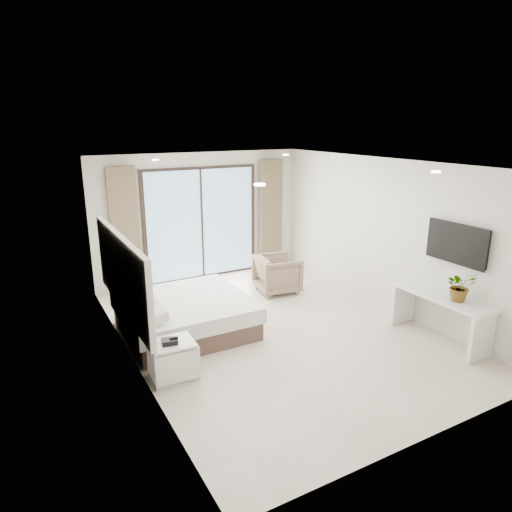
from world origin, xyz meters
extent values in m
plane|color=beige|center=(0.00, 0.00, 0.00)|extent=(6.20, 6.20, 0.00)
cube|color=silver|center=(0.00, 3.10, 1.35)|extent=(4.60, 0.02, 2.70)
cube|color=silver|center=(0.00, -3.10, 1.35)|extent=(4.60, 0.02, 2.70)
cube|color=silver|center=(-2.30, 0.00, 1.35)|extent=(0.02, 6.20, 2.70)
cube|color=silver|center=(2.30, 0.00, 1.35)|extent=(0.02, 6.20, 2.70)
cube|color=white|center=(0.00, 0.00, 2.70)|extent=(4.60, 6.20, 0.02)
cube|color=beige|center=(-2.25, 0.66, 1.15)|extent=(0.08, 3.00, 1.20)
cube|color=black|center=(2.25, -1.55, 1.55)|extent=(0.06, 1.00, 0.58)
cube|color=black|center=(2.21, -1.55, 1.55)|extent=(0.02, 1.04, 0.62)
cube|color=black|center=(0.00, 3.07, 1.20)|extent=(2.56, 0.04, 2.42)
cube|color=#8AB9DD|center=(0.00, 3.04, 1.20)|extent=(2.40, 0.01, 2.30)
cube|color=#766446|center=(-1.65, 2.96, 1.25)|extent=(0.55, 0.14, 2.50)
cube|color=#766446|center=(1.65, 2.96, 1.25)|extent=(0.55, 0.14, 2.50)
cylinder|color=white|center=(-1.30, -1.80, 2.68)|extent=(0.12, 0.12, 0.02)
cylinder|color=white|center=(1.30, -1.80, 2.68)|extent=(0.12, 0.12, 0.02)
cylinder|color=white|center=(-1.30, 1.80, 2.68)|extent=(0.12, 0.12, 0.02)
cylinder|color=white|center=(1.30, 1.80, 2.68)|extent=(0.12, 0.12, 0.02)
cube|color=brown|center=(-1.30, 0.66, 0.15)|extent=(1.90, 1.80, 0.30)
cube|color=silver|center=(-1.30, 0.66, 0.43)|extent=(1.98, 1.88, 0.25)
cube|color=white|center=(-1.95, 0.04, 0.62)|extent=(0.28, 0.38, 0.14)
cube|color=white|center=(-1.95, 0.45, 0.62)|extent=(0.28, 0.38, 0.14)
cube|color=white|center=(-1.95, 0.87, 0.62)|extent=(0.28, 0.38, 0.14)
cube|color=white|center=(-1.95, 1.28, 0.62)|extent=(0.28, 0.38, 0.14)
cube|color=white|center=(-1.95, -0.61, 0.50)|extent=(0.59, 0.49, 0.05)
cube|color=white|center=(-1.95, -0.61, 0.03)|extent=(0.59, 0.49, 0.05)
cube|color=white|center=(-1.95, -0.82, 0.26)|extent=(0.58, 0.07, 0.47)
cube|color=white|center=(-1.95, -0.40, 0.26)|extent=(0.58, 0.07, 0.47)
cube|color=black|center=(-1.99, -0.65, 0.56)|extent=(0.23, 0.19, 0.07)
cube|color=white|center=(2.04, -1.55, 0.74)|extent=(0.51, 1.64, 0.06)
cube|color=white|center=(2.04, -2.28, 0.35)|extent=(0.49, 0.06, 0.71)
cube|color=white|center=(2.04, -0.81, 0.35)|extent=(0.49, 0.06, 0.71)
imported|color=#33662D|center=(2.04, -1.84, 0.95)|extent=(0.56, 0.58, 0.36)
imported|color=#927760|center=(0.96, 1.50, 0.41)|extent=(0.85, 0.89, 0.82)
camera|label=1|loc=(-3.58, -5.87, 3.29)|focal=32.00mm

